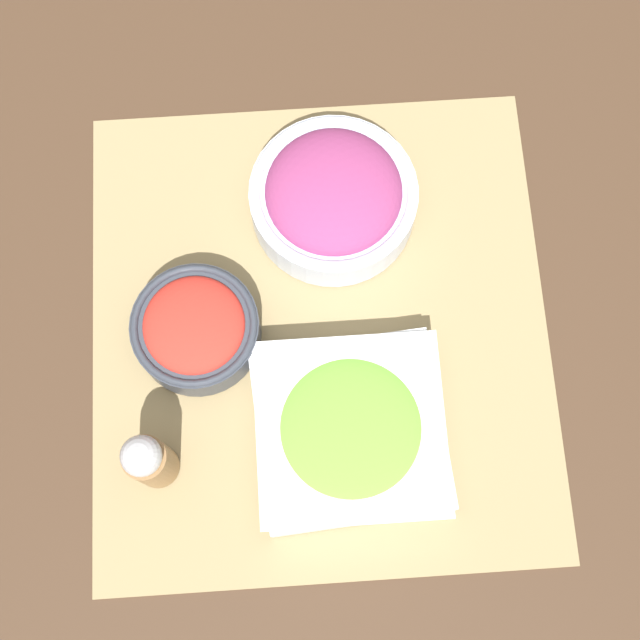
{
  "coord_description": "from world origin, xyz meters",
  "views": [
    {
      "loc": [
        -0.24,
        0.02,
        0.89
      ],
      "look_at": [
        0.0,
        0.0,
        0.03
      ],
      "focal_mm": 50.0,
      "sensor_mm": 36.0,
      "label": 1
    }
  ],
  "objects_px": {
    "onion_bowl": "(333,197)",
    "lettuce_bowl": "(350,430)",
    "pepper_shaker": "(149,461)",
    "tomato_bowl": "(196,328)"
  },
  "relations": [
    {
      "from": "tomato_bowl",
      "to": "pepper_shaker",
      "type": "relative_size",
      "value": 1.18
    },
    {
      "from": "tomato_bowl",
      "to": "onion_bowl",
      "type": "xyz_separation_m",
      "value": [
        0.13,
        -0.15,
        0.01
      ]
    },
    {
      "from": "tomato_bowl",
      "to": "onion_bowl",
      "type": "bearing_deg",
      "value": -48.67
    },
    {
      "from": "lettuce_bowl",
      "to": "onion_bowl",
      "type": "bearing_deg",
      "value": -0.08
    },
    {
      "from": "pepper_shaker",
      "to": "lettuce_bowl",
      "type": "bearing_deg",
      "value": -84.04
    },
    {
      "from": "onion_bowl",
      "to": "pepper_shaker",
      "type": "bearing_deg",
      "value": 143.8
    },
    {
      "from": "onion_bowl",
      "to": "lettuce_bowl",
      "type": "distance_m",
      "value": 0.24
    },
    {
      "from": "onion_bowl",
      "to": "lettuce_bowl",
      "type": "relative_size",
      "value": 0.91
    },
    {
      "from": "lettuce_bowl",
      "to": "pepper_shaker",
      "type": "xyz_separation_m",
      "value": [
        -0.02,
        0.19,
        0.03
      ]
    },
    {
      "from": "tomato_bowl",
      "to": "lettuce_bowl",
      "type": "relative_size",
      "value": 0.67
    }
  ]
}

